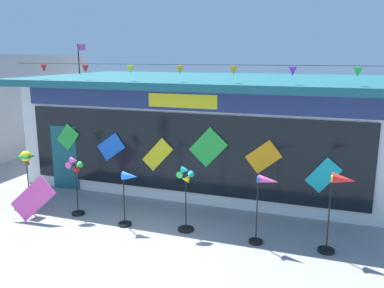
{
  "coord_description": "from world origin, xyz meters",
  "views": [
    {
      "loc": [
        4.17,
        -6.43,
        4.11
      ],
      "look_at": [
        0.69,
        3.47,
        1.79
      ],
      "focal_mm": 37.42,
      "sensor_mm": 36.0,
      "label": 1
    }
  ],
  "objects_px": {
    "kite_shop_building": "(212,127)",
    "wind_spinner_far_right": "(339,198)",
    "wind_spinner_far_left": "(27,167)",
    "display_kite_on_ground": "(33,198)",
    "wind_spinner_center_left": "(128,190)",
    "wind_spinner_right": "(264,200)",
    "wind_spinner_center_right": "(185,193)",
    "wind_spinner_left": "(75,178)"
  },
  "relations": [
    {
      "from": "wind_spinner_left",
      "to": "wind_spinner_far_left",
      "type": "bearing_deg",
      "value": -177.63
    },
    {
      "from": "wind_spinner_center_left",
      "to": "wind_spinner_right",
      "type": "bearing_deg",
      "value": 2.17
    },
    {
      "from": "kite_shop_building",
      "to": "wind_spinner_center_left",
      "type": "relative_size",
      "value": 8.15
    },
    {
      "from": "kite_shop_building",
      "to": "display_kite_on_ground",
      "type": "xyz_separation_m",
      "value": [
        -3.15,
        -5.19,
        -1.16
      ]
    },
    {
      "from": "wind_spinner_far_left",
      "to": "wind_spinner_center_right",
      "type": "distance_m",
      "value": 4.52
    },
    {
      "from": "wind_spinner_left",
      "to": "wind_spinner_center_right",
      "type": "distance_m",
      "value": 3.04
    },
    {
      "from": "wind_spinner_far_left",
      "to": "wind_spinner_center_left",
      "type": "height_order",
      "value": "wind_spinner_far_left"
    },
    {
      "from": "display_kite_on_ground",
      "to": "wind_spinner_center_left",
      "type": "bearing_deg",
      "value": 11.03
    },
    {
      "from": "kite_shop_building",
      "to": "wind_spinner_far_right",
      "type": "relative_size",
      "value": 6.46
    },
    {
      "from": "wind_spinner_center_right",
      "to": "wind_spinner_right",
      "type": "height_order",
      "value": "wind_spinner_center_right"
    },
    {
      "from": "wind_spinner_far_right",
      "to": "wind_spinner_center_right",
      "type": "bearing_deg",
      "value": -179.77
    },
    {
      "from": "kite_shop_building",
      "to": "wind_spinner_center_right",
      "type": "xyz_separation_m",
      "value": [
        0.71,
        -4.52,
        -0.79
      ]
    },
    {
      "from": "wind_spinner_far_left",
      "to": "wind_spinner_center_right",
      "type": "xyz_separation_m",
      "value": [
        4.52,
        0.08,
        -0.24
      ]
    },
    {
      "from": "wind_spinner_left",
      "to": "wind_spinner_right",
      "type": "height_order",
      "value": "wind_spinner_right"
    },
    {
      "from": "kite_shop_building",
      "to": "display_kite_on_ground",
      "type": "height_order",
      "value": "kite_shop_building"
    },
    {
      "from": "wind_spinner_center_right",
      "to": "wind_spinner_right",
      "type": "bearing_deg",
      "value": -2.15
    },
    {
      "from": "kite_shop_building",
      "to": "display_kite_on_ground",
      "type": "distance_m",
      "value": 6.19
    },
    {
      "from": "kite_shop_building",
      "to": "wind_spinner_far_right",
      "type": "xyz_separation_m",
      "value": [
        4.08,
        -4.51,
        -0.51
      ]
    },
    {
      "from": "wind_spinner_left",
      "to": "display_kite_on_ground",
      "type": "distance_m",
      "value": 1.14
    },
    {
      "from": "kite_shop_building",
      "to": "wind_spinner_center_right",
      "type": "height_order",
      "value": "kite_shop_building"
    },
    {
      "from": "kite_shop_building",
      "to": "wind_spinner_far_right",
      "type": "bearing_deg",
      "value": -47.85
    },
    {
      "from": "wind_spinner_far_left",
      "to": "wind_spinner_far_right",
      "type": "bearing_deg",
      "value": 0.68
    },
    {
      "from": "kite_shop_building",
      "to": "wind_spinner_center_right",
      "type": "relative_size",
      "value": 7.06
    },
    {
      "from": "wind_spinner_center_left",
      "to": "wind_spinner_far_left",
      "type": "bearing_deg",
      "value": 177.93
    },
    {
      "from": "wind_spinner_center_left",
      "to": "wind_spinner_center_right",
      "type": "relative_size",
      "value": 0.87
    },
    {
      "from": "wind_spinner_left",
      "to": "wind_spinner_center_right",
      "type": "height_order",
      "value": "wind_spinner_center_right"
    },
    {
      "from": "wind_spinner_far_left",
      "to": "wind_spinner_center_left",
      "type": "bearing_deg",
      "value": -2.07
    },
    {
      "from": "wind_spinner_far_left",
      "to": "wind_spinner_right",
      "type": "xyz_separation_m",
      "value": [
        6.37,
        0.01,
        -0.15
      ]
    },
    {
      "from": "wind_spinner_center_left",
      "to": "wind_spinner_far_right",
      "type": "bearing_deg",
      "value": 2.47
    },
    {
      "from": "wind_spinner_right",
      "to": "wind_spinner_center_left",
      "type": "bearing_deg",
      "value": -177.83
    },
    {
      "from": "wind_spinner_far_left",
      "to": "display_kite_on_ground",
      "type": "height_order",
      "value": "wind_spinner_far_left"
    },
    {
      "from": "wind_spinner_right",
      "to": "display_kite_on_ground",
      "type": "distance_m",
      "value": 5.76
    },
    {
      "from": "wind_spinner_center_right",
      "to": "kite_shop_building",
      "type": "bearing_deg",
      "value": 98.94
    },
    {
      "from": "wind_spinner_right",
      "to": "wind_spinner_far_right",
      "type": "distance_m",
      "value": 1.53
    },
    {
      "from": "wind_spinner_right",
      "to": "wind_spinner_left",
      "type": "bearing_deg",
      "value": 179.41
    },
    {
      "from": "wind_spinner_far_left",
      "to": "display_kite_on_ground",
      "type": "distance_m",
      "value": 1.07
    },
    {
      "from": "wind_spinner_far_left",
      "to": "wind_spinner_left",
      "type": "height_order",
      "value": "wind_spinner_far_left"
    },
    {
      "from": "kite_shop_building",
      "to": "wind_spinner_far_left",
      "type": "distance_m",
      "value": 6.0
    },
    {
      "from": "wind_spinner_far_left",
      "to": "wind_spinner_far_right",
      "type": "height_order",
      "value": "wind_spinner_far_right"
    },
    {
      "from": "wind_spinner_center_left",
      "to": "wind_spinner_right",
      "type": "distance_m",
      "value": 3.26
    },
    {
      "from": "wind_spinner_far_left",
      "to": "display_kite_on_ground",
      "type": "bearing_deg",
      "value": -42.16
    },
    {
      "from": "wind_spinner_left",
      "to": "wind_spinner_center_right",
      "type": "bearing_deg",
      "value": 0.36
    }
  ]
}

